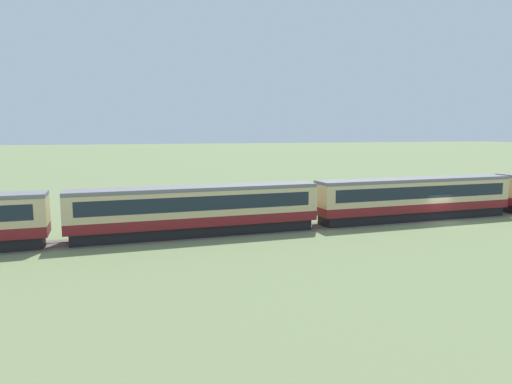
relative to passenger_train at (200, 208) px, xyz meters
name	(u,v)px	position (x,y,z in m)	size (l,w,h in m)	color
ground_plane	(443,222)	(22.77, -1.99, -2.24)	(600.00, 600.00, 0.00)	#707F51
passenger_train	(200,208)	(0.00, 0.00, 0.00)	(105.72, 2.85, 4.04)	maroon
railway_track	(307,227)	(9.62, 0.00, -2.23)	(155.22, 3.60, 0.04)	#665B51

